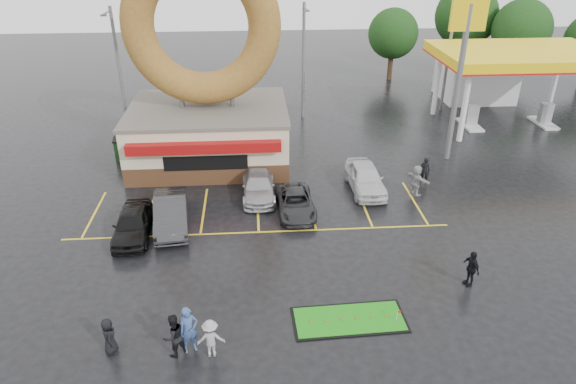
{
  "coord_description": "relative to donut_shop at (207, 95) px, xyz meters",
  "views": [
    {
      "loc": [
        -0.11,
        -19.21,
        14.19
      ],
      "look_at": [
        1.54,
        3.58,
        2.2
      ],
      "focal_mm": 32.0,
      "sensor_mm": 36.0,
      "label": 1
    }
  ],
  "objects": [
    {
      "name": "donut_shop",
      "position": [
        0.0,
        0.0,
        0.0
      ],
      "size": [
        10.2,
        8.7,
        13.5
      ],
      "color": "#472B19",
      "rests_on": "ground"
    },
    {
      "name": "car_dgrey",
      "position": [
        -1.55,
        -8.62,
        -3.68
      ],
      "size": [
        2.25,
        4.96,
        1.58
      ],
      "primitive_type": "imported",
      "rotation": [
        0.0,
        0.0,
        0.12
      ],
      "color": "#29292B",
      "rests_on": "ground"
    },
    {
      "name": "person_hoodie",
      "position": [
        1.09,
        -17.96,
        -3.68
      ],
      "size": [
        1.04,
        0.62,
        1.58
      ],
      "primitive_type": "imported",
      "rotation": [
        0.0,
        0.0,
        3.17
      ],
      "color": "gray",
      "rests_on": "ground"
    },
    {
      "name": "tree_far_a",
      "position": [
        29.0,
        17.03,
        0.72
      ],
      "size": [
        5.6,
        5.6,
        8.0
      ],
      "color": "#332114",
      "rests_on": "ground"
    },
    {
      "name": "person_bystander",
      "position": [
        -2.64,
        -17.55,
        -3.7
      ],
      "size": [
        0.68,
        0.85,
        1.53
      ],
      "primitive_type": "imported",
      "rotation": [
        0.0,
        0.0,
        1.86
      ],
      "color": "black",
      "rests_on": "ground"
    },
    {
      "name": "gas_station",
      "position": [
        23.0,
        7.97,
        -0.77
      ],
      "size": [
        12.3,
        13.65,
        5.9
      ],
      "color": "silver",
      "rests_on": "ground"
    },
    {
      "name": "tree_far_c",
      "position": [
        25.0,
        21.03,
        1.37
      ],
      "size": [
        6.3,
        6.3,
        9.0
      ],
      "color": "#332114",
      "rests_on": "ground"
    },
    {
      "name": "putting_green",
      "position": [
        6.5,
        -16.49,
        -4.43
      ],
      "size": [
        4.62,
        2.14,
        0.57
      ],
      "color": "black",
      "rests_on": "ground"
    },
    {
      "name": "person_blue",
      "position": [
        0.29,
        -17.67,
        -3.49
      ],
      "size": [
        0.84,
        0.7,
        1.95
      ],
      "primitive_type": "imported",
      "rotation": [
        0.0,
        0.0,
        0.39
      ],
      "color": "#334B80",
      "rests_on": "ground"
    },
    {
      "name": "streetlight_left",
      "position": [
        -7.0,
        6.95,
        0.32
      ],
      "size": [
        0.4,
        2.21,
        9.0
      ],
      "color": "slate",
      "rests_on": "ground"
    },
    {
      "name": "person_walker_far",
      "position": [
        13.29,
        -4.48,
        -3.64
      ],
      "size": [
        0.7,
        0.58,
        1.65
      ],
      "primitive_type": "imported",
      "rotation": [
        0.0,
        0.0,
        2.78
      ],
      "color": "black",
      "rests_on": "ground"
    },
    {
      "name": "car_silver",
      "position": [
        3.08,
        -5.56,
        -3.8
      ],
      "size": [
        1.89,
        4.56,
        1.32
      ],
      "primitive_type": "imported",
      "rotation": [
        0.0,
        0.0,
        0.01
      ],
      "color": "#9F9FA4",
      "rests_on": "ground"
    },
    {
      "name": "streetlight_mid",
      "position": [
        7.0,
        7.95,
        0.32
      ],
      "size": [
        0.4,
        2.21,
        9.0
      ],
      "color": "slate",
      "rests_on": "ground"
    },
    {
      "name": "ground",
      "position": [
        3.0,
        -12.97,
        -4.46
      ],
      "size": [
        120.0,
        120.0,
        0.0
      ],
      "primitive_type": "plane",
      "color": "black",
      "rests_on": "ground"
    },
    {
      "name": "car_black",
      "position": [
        -3.35,
        -9.47,
        -3.73
      ],
      "size": [
        1.91,
        4.39,
        1.48
      ],
      "primitive_type": "imported",
      "rotation": [
        0.0,
        0.0,
        0.04
      ],
      "color": "black",
      "rests_on": "ground"
    },
    {
      "name": "shell_sign",
      "position": [
        16.0,
        -0.97,
        2.91
      ],
      "size": [
        2.2,
        0.36,
        10.6
      ],
      "color": "slate",
      "rests_on": "ground"
    },
    {
      "name": "person_cameraman",
      "position": [
        12.18,
        -14.54,
        -3.61
      ],
      "size": [
        0.67,
        1.07,
        1.7
      ],
      "primitive_type": "imported",
      "rotation": [
        0.0,
        0.0,
        -1.3
      ],
      "color": "black",
      "rests_on": "ground"
    },
    {
      "name": "person_blackjkt",
      "position": [
        -0.25,
        -17.83,
        -3.58
      ],
      "size": [
        1.09,
        1.06,
        1.78
      ],
      "primitive_type": "imported",
      "rotation": [
        0.0,
        0.0,
        3.8
      ],
      "color": "black",
      "rests_on": "ground"
    },
    {
      "name": "streetlight_right",
      "position": [
        19.0,
        8.95,
        0.32
      ],
      "size": [
        0.4,
        2.21,
        9.0
      ],
      "color": "slate",
      "rests_on": "ground"
    },
    {
      "name": "car_grey",
      "position": [
        5.09,
        -7.61,
        -3.88
      ],
      "size": [
        2.09,
        4.3,
        1.18
      ],
      "primitive_type": "imported",
      "rotation": [
        0.0,
        0.0,
        0.03
      ],
      "color": "#29292B",
      "rests_on": "ground"
    },
    {
      "name": "dumpster",
      "position": [
        -5.59,
        0.81,
        -3.81
      ],
      "size": [
        1.94,
        1.42,
        1.3
      ],
      "primitive_type": "cube",
      "rotation": [
        0.0,
        0.0,
        0.13
      ],
      "color": "#19421B",
      "rests_on": "ground"
    },
    {
      "name": "car_white",
      "position": [
        9.45,
        -5.23,
        -3.67
      ],
      "size": [
        2.0,
        4.7,
        1.58
      ],
      "primitive_type": "imported",
      "rotation": [
        0.0,
        0.0,
        0.03
      ],
      "color": "silver",
      "rests_on": "ground"
    },
    {
      "name": "tree_far_d",
      "position": [
        17.0,
        19.03,
        0.07
      ],
      "size": [
        4.9,
        4.9,
        7.0
      ],
      "color": "#332114",
      "rests_on": "ground"
    },
    {
      "name": "person_walker_near",
      "position": [
        12.29,
        -6.02,
        -3.54
      ],
      "size": [
        1.3,
        1.77,
        1.85
      ],
      "primitive_type": "imported",
      "rotation": [
        0.0,
        0.0,
        2.07
      ],
      "color": "#969699",
      "rests_on": "ground"
    }
  ]
}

